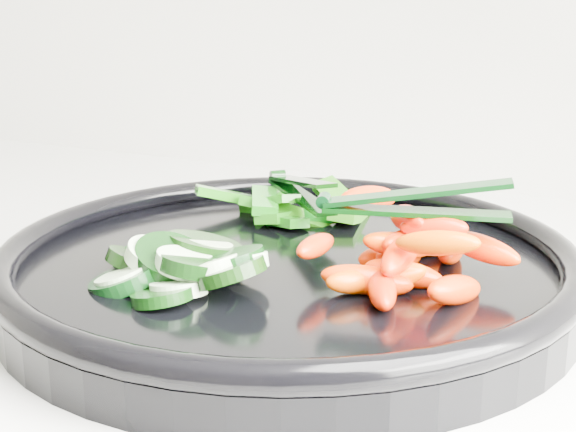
% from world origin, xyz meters
% --- Properties ---
extents(veggie_tray, '(0.40, 0.40, 0.04)m').
position_xyz_m(veggie_tray, '(0.58, 1.65, 0.95)').
color(veggie_tray, black).
rests_on(veggie_tray, counter).
extents(cucumber_pile, '(0.13, 0.12, 0.04)m').
position_xyz_m(cucumber_pile, '(0.54, 1.59, 0.96)').
color(cucumber_pile, black).
rests_on(cucumber_pile, veggie_tray).
extents(carrot_pile, '(0.13, 0.15, 0.06)m').
position_xyz_m(carrot_pile, '(0.66, 1.65, 0.97)').
color(carrot_pile, '#F95A00').
rests_on(carrot_pile, veggie_tray).
extents(pepper_pile, '(0.13, 0.10, 0.04)m').
position_xyz_m(pepper_pile, '(0.53, 1.75, 0.96)').
color(pepper_pile, '#1E6A0A').
rests_on(pepper_pile, veggie_tray).
extents(tong_carrot, '(0.11, 0.04, 0.02)m').
position_xyz_m(tong_carrot, '(0.66, 1.65, 1.00)').
color(tong_carrot, black).
rests_on(tong_carrot, carrot_pile).
extents(tong_pepper, '(0.09, 0.09, 0.02)m').
position_xyz_m(tong_pepper, '(0.54, 1.74, 0.98)').
color(tong_pepper, black).
rests_on(tong_pepper, pepper_pile).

